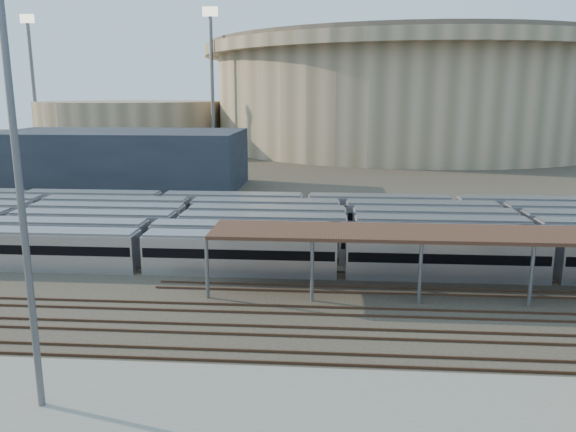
% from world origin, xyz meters
% --- Properties ---
extents(ground, '(420.00, 420.00, 0.00)m').
position_xyz_m(ground, '(0.00, 0.00, 0.00)').
color(ground, '#383026').
rests_on(ground, ground).
extents(apron, '(50.00, 9.00, 0.20)m').
position_xyz_m(apron, '(-5.00, -15.00, 0.10)').
color(apron, gray).
rests_on(apron, ground).
extents(subway_trains, '(117.41, 23.90, 3.60)m').
position_xyz_m(subway_trains, '(2.68, 18.50, 1.80)').
color(subway_trains, silver).
rests_on(subway_trains, ground).
extents(empty_tracks, '(170.00, 9.62, 0.18)m').
position_xyz_m(empty_tracks, '(0.00, -5.00, 0.09)').
color(empty_tracks, '#4C3323').
rests_on(empty_tracks, ground).
extents(stadium, '(124.00, 124.00, 32.50)m').
position_xyz_m(stadium, '(25.00, 140.00, 16.47)').
color(stadium, tan).
rests_on(stadium, ground).
extents(secondary_arena, '(56.00, 56.00, 14.00)m').
position_xyz_m(secondary_arena, '(-60.00, 130.00, 7.00)').
color(secondary_arena, tan).
rests_on(secondary_arena, ground).
extents(service_building, '(42.00, 20.00, 10.00)m').
position_xyz_m(service_building, '(-35.00, 55.00, 5.00)').
color(service_building, '#1E232D').
rests_on(service_building, ground).
extents(floodlight_0, '(4.00, 1.00, 38.40)m').
position_xyz_m(floodlight_0, '(-30.00, 110.00, 20.65)').
color(floodlight_0, slate).
rests_on(floodlight_0, ground).
extents(floodlight_1, '(4.00, 1.00, 38.40)m').
position_xyz_m(floodlight_1, '(-85.00, 120.00, 20.65)').
color(floodlight_1, slate).
rests_on(floodlight_1, ground).
extents(floodlight_3, '(4.00, 1.00, 38.40)m').
position_xyz_m(floodlight_3, '(-10.00, 160.00, 20.65)').
color(floodlight_3, slate).
rests_on(floodlight_3, ground).
extents(yard_light_pole, '(0.82, 0.36, 21.16)m').
position_xyz_m(yard_light_pole, '(-13.29, -15.73, 10.86)').
color(yard_light_pole, slate).
rests_on(yard_light_pole, apron).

